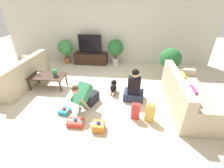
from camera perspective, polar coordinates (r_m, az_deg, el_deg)
ground_plane at (r=4.37m, az=-6.73°, el=-4.08°), size 16.00×16.00×0.00m
wall_back at (r=6.32m, az=-2.21°, el=19.64°), size 8.40×0.06×2.60m
sofa_left at (r=5.51m, az=-31.36°, el=2.59°), size 0.89×2.10×0.86m
sofa_right at (r=4.19m, az=26.26°, el=-4.12°), size 0.89×2.10×0.86m
coffee_table at (r=4.94m, az=-23.44°, el=2.57°), size 1.08×0.59×0.40m
tv_console at (r=6.44m, az=-7.99°, el=9.66°), size 1.37×0.46×0.45m
tv at (r=6.27m, az=-8.36°, el=14.49°), size 0.93×0.20×0.75m
potted_plant_corner_right at (r=5.16m, az=21.29°, el=8.52°), size 0.67×0.67×1.10m
potted_plant_back_right at (r=6.08m, az=1.35°, el=13.32°), size 0.62×0.62×1.04m
potted_plant_back_left at (r=6.59m, az=-17.33°, el=12.84°), size 0.61×0.61×0.98m
person_kneeling at (r=3.78m, az=-10.18°, el=-4.39°), size 0.59×0.85×0.78m
person_sitting at (r=4.01m, az=8.38°, el=-1.85°), size 0.56×0.52×0.93m
dog at (r=4.33m, az=0.57°, el=-0.95°), size 0.19×0.56×0.34m
gift_box_a at (r=3.28m, az=-5.13°, el=-15.77°), size 0.26×0.24×0.24m
gift_box_b at (r=3.86m, az=-17.63°, el=-9.75°), size 0.28×0.28×0.17m
gift_box_c at (r=3.48m, az=-13.66°, el=-13.98°), size 0.36×0.23×0.19m
gift_bag_a at (r=3.49m, az=8.95°, el=-10.19°), size 0.20×0.14×0.43m
gift_bag_b at (r=3.49m, az=14.31°, el=-10.57°), size 0.24×0.17×0.46m
mug at (r=5.04m, az=-26.20°, el=3.55°), size 0.12×0.08×0.09m
tabletop_plant at (r=4.76m, az=-21.00°, el=4.30°), size 0.17×0.17×0.22m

